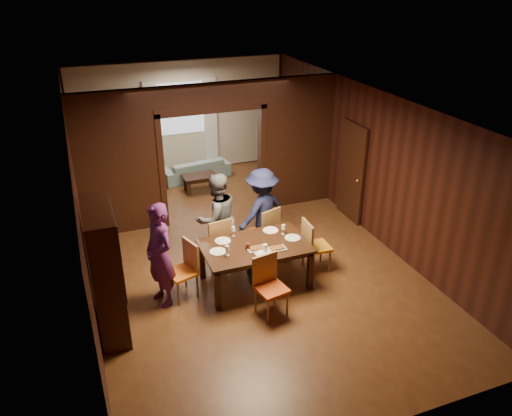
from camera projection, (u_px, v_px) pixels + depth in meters
name	position (u px, v px, depth m)	size (l,w,h in m)	color
floor	(239.00, 250.00, 9.65)	(9.00, 9.00, 0.00)	#522C17
ceiling	(236.00, 101.00, 8.39)	(5.50, 9.00, 0.02)	silver
room_walls	(209.00, 146.00, 10.58)	(5.52, 9.01, 2.90)	black
person_purple	(160.00, 255.00, 7.80)	(0.64, 0.42, 1.74)	#541E5A
person_grey	(217.00, 218.00, 8.97)	(0.83, 0.65, 1.72)	#4F5156
person_navy	(262.00, 211.00, 9.28)	(1.08, 0.62, 1.67)	#161937
sofa	(195.00, 169.00, 12.82)	(1.75, 0.68, 0.51)	#81A6A8
serving_bowl	(258.00, 237.00, 8.46)	(0.37, 0.37, 0.09)	black
dining_table	(255.00, 264.00, 8.48)	(1.78, 1.10, 0.76)	black
coffee_table	(200.00, 183.00, 12.13)	(0.80, 0.50, 0.40)	black
chair_left	(181.00, 271.00, 8.10)	(0.44, 0.44, 0.97)	orange
chair_right	(317.00, 245.00, 8.86)	(0.44, 0.44, 0.97)	orange
chair_far_l	(216.00, 240.00, 9.00)	(0.44, 0.44, 0.97)	orange
chair_far_r	(264.00, 230.00, 9.38)	(0.44, 0.44, 0.97)	orange
chair_near	(272.00, 287.00, 7.69)	(0.44, 0.44, 0.97)	#C94212
hutch	(105.00, 272.00, 7.14)	(0.40, 1.20, 2.00)	black
door_right	(352.00, 172.00, 10.48)	(0.06, 0.90, 2.10)	black
window_far	(181.00, 108.00, 12.64)	(1.20, 0.03, 1.30)	silver
curtain_left	(153.00, 129.00, 12.57)	(0.35, 0.06, 2.40)	white
curtain_right	(210.00, 123.00, 13.05)	(0.35, 0.06, 2.40)	white
plate_left	(218.00, 251.00, 8.11)	(0.27, 0.27, 0.01)	silver
plate_far_l	(223.00, 241.00, 8.43)	(0.27, 0.27, 0.01)	silver
plate_far_r	(271.00, 230.00, 8.76)	(0.27, 0.27, 0.01)	white
plate_right	(293.00, 238.00, 8.52)	(0.27, 0.27, 0.01)	silver
plate_near	(263.00, 253.00, 8.07)	(0.27, 0.27, 0.01)	silver
platter_a	(256.00, 248.00, 8.18)	(0.30, 0.20, 0.04)	gray
platter_b	(277.00, 248.00, 8.18)	(0.30, 0.20, 0.04)	gray
wineglass_left	(227.00, 251.00, 7.97)	(0.08, 0.08, 0.18)	white
wineglass_far	(233.00, 231.00, 8.56)	(0.08, 0.08, 0.18)	white
wineglass_right	(283.00, 229.00, 8.61)	(0.08, 0.08, 0.18)	silver
tumbler	(265.00, 248.00, 8.08)	(0.07, 0.07, 0.14)	white
condiment_jar	(248.00, 246.00, 8.18)	(0.08, 0.08, 0.11)	#4D2312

